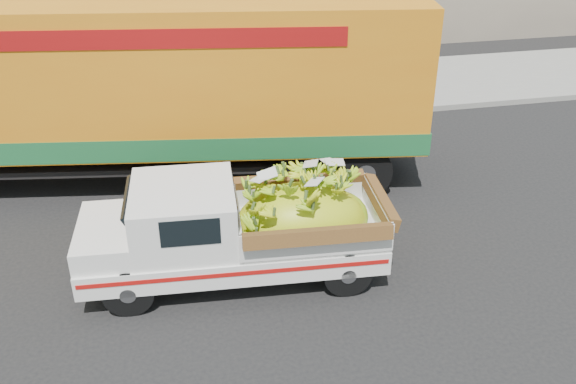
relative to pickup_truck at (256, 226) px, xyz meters
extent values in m
plane|color=black|center=(-1.93, 0.79, -0.91)|extent=(100.00, 100.00, 0.00)
cube|color=gray|center=(-1.93, 6.38, -0.83)|extent=(60.00, 0.25, 0.15)
cube|color=gray|center=(-1.93, 8.48, -0.84)|extent=(60.00, 4.00, 0.14)
cylinder|color=black|center=(-2.07, -0.61, -0.52)|extent=(0.79, 0.28, 0.78)
cylinder|color=black|center=(-1.97, 0.88, -0.52)|extent=(0.79, 0.28, 0.78)
cylinder|color=black|center=(1.31, -0.84, -0.52)|extent=(0.79, 0.28, 0.78)
cylinder|color=black|center=(1.41, 0.66, -0.52)|extent=(0.79, 0.28, 0.78)
cube|color=silver|center=(-0.38, 0.03, -0.34)|extent=(4.93, 2.06, 0.40)
cube|color=#A50F0C|center=(-0.44, -0.85, -0.27)|extent=(4.71, 0.33, 0.07)
cube|color=silver|center=(-2.75, 0.18, -0.45)|extent=(0.22, 1.71, 0.14)
cube|color=silver|center=(-2.35, 0.16, 0.04)|extent=(0.98, 1.69, 0.37)
cube|color=silver|center=(-1.12, 0.08, 0.32)|extent=(1.70, 1.78, 0.92)
cube|color=black|center=(-1.08, -0.77, 0.50)|extent=(0.87, 0.07, 0.43)
cube|color=silver|center=(0.85, -0.06, 0.12)|extent=(2.47, 1.90, 0.52)
ellipsoid|color=yellow|center=(0.74, -0.05, 0.01)|extent=(2.22, 1.53, 1.31)
cylinder|color=black|center=(2.58, 2.21, -0.36)|extent=(1.14, 0.49, 1.10)
cylinder|color=black|center=(2.89, 4.19, -0.36)|extent=(1.14, 0.49, 1.10)
cylinder|color=black|center=(1.39, 2.40, -0.36)|extent=(1.14, 0.49, 1.10)
cylinder|color=black|center=(1.70, 4.38, -0.36)|extent=(1.14, 0.49, 1.10)
cube|color=black|center=(-1.91, 3.93, -0.13)|extent=(12.01, 2.85, 0.36)
cube|color=orange|center=(-1.91, 3.93, 1.47)|extent=(12.01, 4.29, 2.84)
cube|color=#195A2D|center=(-1.91, 3.93, 0.30)|extent=(12.07, 4.32, 0.45)
cube|color=maroon|center=(-2.11, 2.69, 2.44)|extent=(8.30, 1.32, 0.35)
camera|label=1|loc=(-1.33, -8.71, 5.44)|focal=40.00mm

